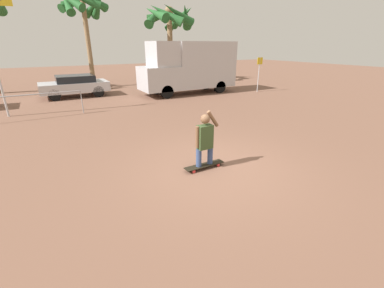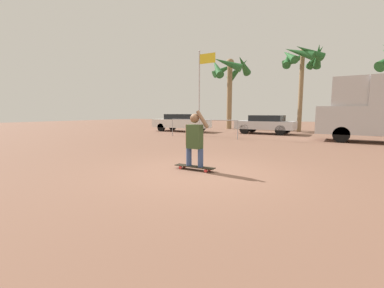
{
  "view_description": "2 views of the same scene",
  "coord_description": "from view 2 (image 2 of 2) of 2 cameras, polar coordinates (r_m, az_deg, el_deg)",
  "views": [
    {
      "loc": [
        -3.58,
        -4.92,
        3.02
      ],
      "look_at": [
        -0.3,
        0.74,
        0.49
      ],
      "focal_mm": 24.0,
      "sensor_mm": 36.0,
      "label": 1
    },
    {
      "loc": [
        3.01,
        -5.47,
        1.48
      ],
      "look_at": [
        -0.66,
        0.66,
        0.6
      ],
      "focal_mm": 24.0,
      "sensor_mm": 36.0,
      "label": 2
    }
  ],
  "objects": [
    {
      "name": "ground_plane",
      "position": [
        6.42,
        2.05,
        -6.33
      ],
      "size": [
        80.0,
        80.0,
        0.0
      ],
      "primitive_type": "plane",
      "color": "brown"
    },
    {
      "name": "skateboard",
      "position": [
        6.66,
        0.59,
        -5.11
      ],
      "size": [
        1.11,
        0.24,
        0.1
      ],
      "color": "black",
      "rests_on": "ground_plane"
    },
    {
      "name": "person_skateboarder",
      "position": [
        6.54,
        0.59,
        1.49
      ],
      "size": [
        0.67,
        0.24,
        1.44
      ],
      "color": "#384C7A",
      "rests_on": "skateboard"
    },
    {
      "name": "parked_car_silver",
      "position": [
        18.75,
        16.08,
        4.39
      ],
      "size": [
        3.92,
        1.94,
        1.29
      ],
      "color": "black",
      "rests_on": "ground_plane"
    },
    {
      "name": "parked_car_white",
      "position": [
        20.29,
        -2.33,
        4.9
      ],
      "size": [
        4.51,
        1.78,
        1.35
      ],
      "color": "black",
      "rests_on": "ground_plane"
    },
    {
      "name": "palm_tree_center_background",
      "position": [
        22.08,
        23.23,
        16.91
      ],
      "size": [
        3.43,
        3.46,
        6.52
      ],
      "color": "#8E704C",
      "rests_on": "ground_plane"
    },
    {
      "name": "palm_tree_far_left",
      "position": [
        24.09,
        8.45,
        15.65
      ],
      "size": [
        3.63,
        3.96,
        6.47
      ],
      "color": "#8E704C",
      "rests_on": "ground_plane"
    },
    {
      "name": "flagpole",
      "position": [
        16.61,
        2.01,
        12.89
      ],
      "size": [
        1.17,
        0.12,
        5.35
      ],
      "color": "#B7B7BC",
      "rests_on": "ground_plane"
    },
    {
      "name": "plaza_railing_segment",
      "position": [
        15.27,
        2.39,
        4.86
      ],
      "size": [
        4.44,
        0.05,
        1.08
      ],
      "color": "#99999E",
      "rests_on": "ground_plane"
    }
  ]
}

